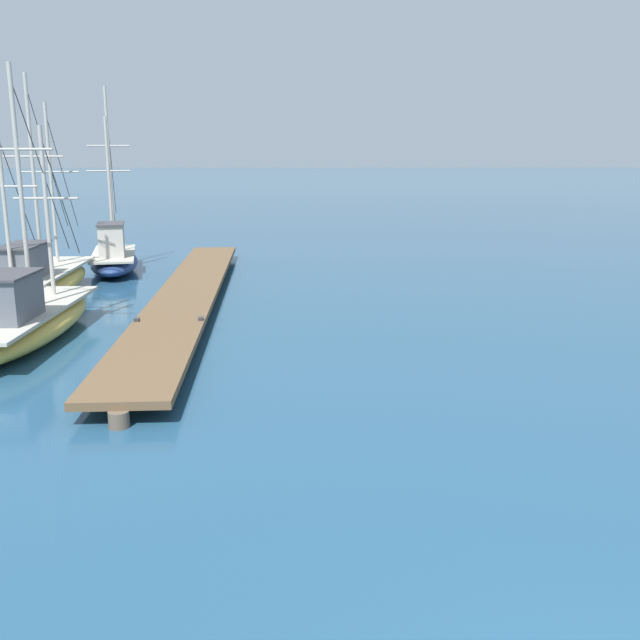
{
  "coord_description": "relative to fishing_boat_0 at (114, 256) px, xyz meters",
  "views": [
    {
      "loc": [
        -2.77,
        -3.84,
        4.62
      ],
      "look_at": [
        -2.66,
        9.77,
        1.4
      ],
      "focal_mm": 40.24,
      "sensor_mm": 36.0,
      "label": 1
    }
  ],
  "objects": [
    {
      "name": "floating_dock",
      "position": [
        3.92,
        -6.09,
        -0.26
      ],
      "size": [
        2.85,
        20.44,
        0.53
      ],
      "color": "brown",
      "rests_on": "ground"
    },
    {
      "name": "fishing_boat_1",
      "position": [
        0.72,
        -10.62,
        -0.02
      ],
      "size": [
        1.91,
        7.78,
        6.62
      ],
      "color": "gold",
      "rests_on": "ground"
    },
    {
      "name": "fishing_boat_0",
      "position": [
        0.0,
        0.0,
        0.0
      ],
      "size": [
        2.98,
        7.6,
        7.08
      ],
      "color": "navy",
      "rests_on": "ground"
    },
    {
      "name": "fishing_boat_2",
      "position": [
        -0.95,
        -5.3,
        -0.01
      ],
      "size": [
        2.46,
        8.67,
        6.93
      ],
      "color": "gold",
      "rests_on": "ground"
    }
  ]
}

